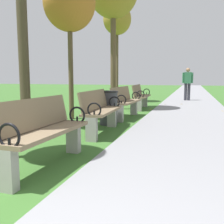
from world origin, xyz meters
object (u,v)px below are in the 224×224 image
Objects in this scene: park_bench_2 at (43,131)px; park_bench_4 at (126,101)px; park_bench_5 at (141,96)px; park_bench_3 at (101,110)px; pedestrian_walking at (188,82)px; trash_bin at (109,108)px; tree_3 at (69,3)px; tree_5 at (117,20)px.

park_bench_4 is at bearing 90.00° from park_bench_2.
park_bench_3 is at bearing -90.00° from park_bench_5.
pedestrian_walking is 1.93× the size of trash_bin.
trash_bin is at bearing 92.61° from park_bench_2.
park_bench_2 is 1.00× the size of pedestrian_walking.
tree_3 is (-1.42, 3.79, 2.66)m from park_bench_2.
park_bench_2 is 4.38m from park_bench_4.
tree_3 is at bearing -115.87° from park_bench_5.
park_bench_2 and park_bench_4 have the same top height.
tree_3 is 3.05m from trash_bin.
trash_bin is (-0.15, -1.15, -0.06)m from park_bench_4.
tree_5 reaches higher than park_bench_5.
park_bench_2 is 2.22m from park_bench_3.
tree_5 is at bearing 123.15° from park_bench_5.
pedestrian_walking reaches higher than park_bench_4.
park_bench_2 is at bearing -90.00° from park_bench_3.
park_bench_3 is at bearing -81.75° from trash_bin.
park_bench_4 is at bearing -71.36° from tree_5.
pedestrian_walking is at bearing 26.92° from tree_5.
pedestrian_walking is at bearing 79.50° from park_bench_3.
park_bench_5 is 1.00× the size of pedestrian_walking.
park_bench_5 is 4.45m from pedestrian_walking.
park_bench_3 is 1.00× the size of park_bench_5.
pedestrian_walking is (1.60, 8.63, 0.44)m from park_bench_3.
park_bench_4 is (0.00, 2.17, 0.00)m from park_bench_3.
pedestrian_walking is 7.83m from trash_bin.
park_bench_4 is at bearing 90.00° from park_bench_3.
park_bench_4 is at bearing -103.90° from pedestrian_walking.
park_bench_2 is 0.41× the size of tree_3.
park_bench_4 is 0.41× the size of tree_3.
park_bench_5 is (-0.00, 4.50, 0.00)m from park_bench_3.
tree_3 is at bearing -87.83° from tree_5.
park_bench_3 is at bearing -100.50° from pedestrian_walking.
tree_5 is at bearing 92.17° from tree_3.
park_bench_2 is at bearing -87.39° from trash_bin.
tree_5 is at bearing 103.10° from park_bench_3.
park_bench_2 reaches higher than trash_bin.
park_bench_5 is 0.35× the size of tree_5.
park_bench_5 is (0.00, 6.72, 0.00)m from park_bench_2.
park_bench_4 is 6.08m from tree_5.
park_bench_4 is 1.00× the size of park_bench_5.
park_bench_2 is 6.72m from park_bench_5.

